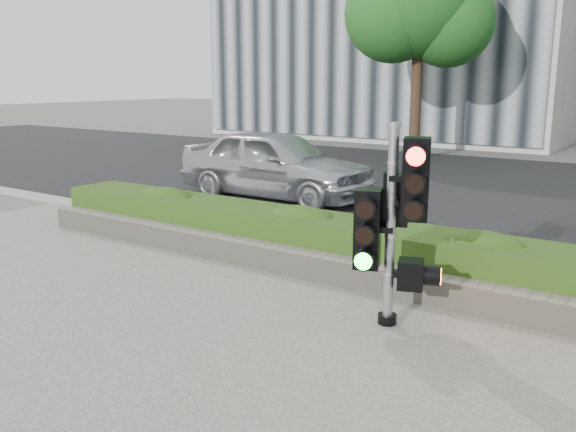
# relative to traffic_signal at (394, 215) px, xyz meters

# --- Properties ---
(ground) EXTENTS (120.00, 120.00, 0.00)m
(ground) POSITION_rel_traffic_signal_xyz_m (-0.98, -1.04, -1.25)
(ground) COLOR #51514C
(ground) RESTS_ON ground
(road) EXTENTS (60.00, 13.00, 0.02)m
(road) POSITION_rel_traffic_signal_xyz_m (-0.98, 8.96, -1.24)
(road) COLOR black
(road) RESTS_ON ground
(curb) EXTENTS (60.00, 0.25, 0.12)m
(curb) POSITION_rel_traffic_signal_xyz_m (-0.98, 2.11, -1.19)
(curb) COLOR gray
(curb) RESTS_ON ground
(stone_wall) EXTENTS (12.00, 0.32, 0.34)m
(stone_wall) POSITION_rel_traffic_signal_xyz_m (-0.98, 0.86, -1.05)
(stone_wall) COLOR gray
(stone_wall) RESTS_ON sidewalk
(hedge) EXTENTS (12.00, 1.00, 0.68)m
(hedge) POSITION_rel_traffic_signal_xyz_m (-0.98, 1.51, -0.88)
(hedge) COLOR #4C7524
(hedge) RESTS_ON sidewalk
(tree_left) EXTENTS (4.61, 4.03, 7.34)m
(tree_left) POSITION_rel_traffic_signal_xyz_m (-5.49, 13.52, 3.79)
(tree_left) COLOR black
(tree_left) RESTS_ON ground
(traffic_signal) EXTENTS (0.81, 0.70, 2.21)m
(traffic_signal) POSITION_rel_traffic_signal_xyz_m (0.00, 0.00, 0.00)
(traffic_signal) COLOR black
(traffic_signal) RESTS_ON sidewalk
(car_silver) EXTENTS (4.63, 1.89, 1.57)m
(car_silver) POSITION_rel_traffic_signal_xyz_m (-5.32, 5.25, -0.45)
(car_silver) COLOR #B3B5BB
(car_silver) RESTS_ON road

